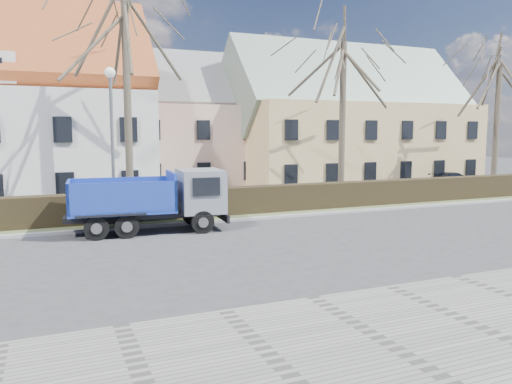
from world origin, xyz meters
name	(u,v)px	position (x,y,z in m)	size (l,w,h in m)	color
ground	(228,247)	(0.00, 0.00, 0.00)	(120.00, 120.00, 0.00)	#353436
sidewalk_near	(376,338)	(0.00, -8.50, 0.04)	(80.00, 5.00, 0.08)	gray
curb_far	(192,223)	(0.00, 4.60, 0.06)	(80.00, 0.30, 0.12)	#999793
grass_strip	(183,217)	(0.00, 6.20, 0.05)	(80.00, 3.00, 0.10)	#49542F
hedge	(184,205)	(0.00, 6.00, 0.65)	(60.00, 0.90, 1.30)	black
building_pink	(187,132)	(4.00, 20.00, 4.00)	(10.80, 8.80, 8.00)	beige
building_yellow	(348,128)	(16.00, 17.00, 4.25)	(18.80, 10.80, 8.50)	#D8B676
tree_1	(127,82)	(-2.00, 8.50, 6.33)	(9.20, 9.20, 12.65)	#4F4637
tree_2	(343,105)	(10.00, 8.50, 5.50)	(8.00, 8.00, 11.00)	#4F4637
tree_3	(497,113)	(22.00, 8.50, 5.23)	(7.60, 7.60, 10.45)	#4F4637
dump_truck	(143,201)	(-2.23, 3.71, 1.27)	(6.35, 2.36, 2.54)	#163098
streetlight	(112,144)	(-2.94, 7.00, 3.45)	(0.54, 0.54, 6.89)	slate
cart_frame	(94,228)	(-4.13, 3.81, 0.28)	(0.62, 0.35, 0.57)	silver
parked_car_b	(453,180)	(21.13, 11.24, 0.56)	(1.56, 3.85, 1.12)	black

